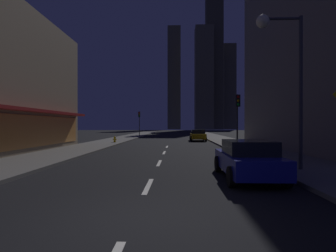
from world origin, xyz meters
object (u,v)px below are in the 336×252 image
traffic_light_near_right (238,110)px  traffic_light_far_left (139,118)px  car_parked_near (247,159)px  fire_hydrant_far_left (115,139)px  car_parked_far (198,135)px  street_lamp_right (281,54)px

traffic_light_near_right → traffic_light_far_left: bearing=114.5°
car_parked_near → traffic_light_far_left: size_ratio=1.01×
car_parked_near → fire_hydrant_far_left: car_parked_near is taller
car_parked_far → traffic_light_near_right: (1.90, -13.74, 2.45)m
fire_hydrant_far_left → traffic_light_near_right: (11.40, -8.53, 2.74)m
car_parked_near → fire_hydrant_far_left: (-9.50, 18.35, -0.29)m
street_lamp_right → car_parked_near: bearing=-142.6°
car_parked_near → traffic_light_far_left: (-9.10, 33.98, 2.45)m
traffic_light_near_right → traffic_light_far_left: (-11.00, 24.16, 0.00)m
traffic_light_far_left → street_lamp_right: size_ratio=0.64×
car_parked_near → traffic_light_near_right: 10.30m
traffic_light_far_left → street_lamp_right: street_lamp_right is taller
fire_hydrant_far_left → traffic_light_far_left: (0.40, 15.63, 2.74)m
street_lamp_right → traffic_light_near_right: bearing=89.2°
car_parked_near → car_parked_far: same height
street_lamp_right → fire_hydrant_far_left: bearing=123.6°
car_parked_far → car_parked_near: bearing=-90.0°
car_parked_far → traffic_light_near_right: bearing=-82.1°
car_parked_far → traffic_light_far_left: traffic_light_far_left is taller
car_parked_far → street_lamp_right: street_lamp_right is taller
fire_hydrant_far_left → street_lamp_right: bearing=-56.4°
car_parked_far → traffic_light_far_left: (-9.10, 10.42, 2.45)m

